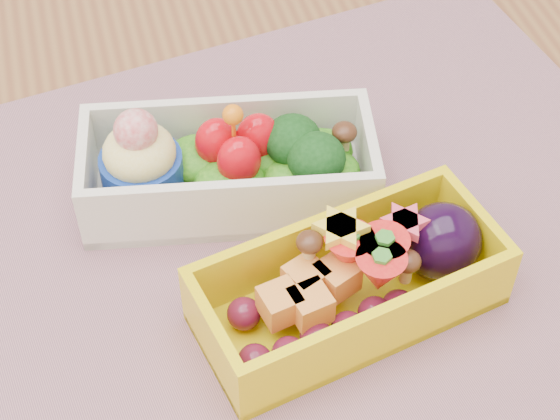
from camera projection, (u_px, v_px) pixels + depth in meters
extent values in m
cube|color=brown|center=(270.00, 279.00, 0.60)|extent=(1.20, 0.80, 0.04)
cube|color=#99696E|center=(271.00, 259.00, 0.59)|extent=(0.61, 0.50, 0.00)
cube|color=silver|center=(229.00, 168.00, 0.60)|extent=(0.20, 0.12, 0.05)
ellipsoid|color=#60AE24|center=(229.00, 175.00, 0.61)|extent=(0.18, 0.10, 0.02)
cylinder|color=#14369A|center=(143.00, 176.00, 0.60)|extent=(0.05, 0.05, 0.03)
sphere|color=red|center=(136.00, 131.00, 0.57)|extent=(0.03, 0.03, 0.03)
ellipsoid|color=red|center=(217.00, 142.00, 0.60)|extent=(0.03, 0.02, 0.04)
ellipsoid|color=red|center=(239.00, 160.00, 0.59)|extent=(0.03, 0.02, 0.04)
ellipsoid|color=red|center=(258.00, 137.00, 0.60)|extent=(0.03, 0.02, 0.04)
sphere|color=orange|center=(233.00, 115.00, 0.57)|extent=(0.01, 0.01, 0.01)
ellipsoid|color=black|center=(293.00, 140.00, 0.60)|extent=(0.04, 0.04, 0.03)
ellipsoid|color=black|center=(316.00, 158.00, 0.59)|extent=(0.04, 0.04, 0.03)
ellipsoid|color=#3F2111|center=(344.00, 132.00, 0.60)|extent=(0.02, 0.02, 0.01)
cube|color=yellow|center=(349.00, 286.00, 0.54)|extent=(0.19, 0.11, 0.05)
ellipsoid|color=#591028|center=(297.00, 324.00, 0.53)|extent=(0.10, 0.07, 0.02)
cube|color=orange|center=(307.00, 291.00, 0.53)|extent=(0.05, 0.05, 0.02)
cone|color=red|center=(348.00, 253.00, 0.54)|extent=(0.04, 0.04, 0.03)
cone|color=red|center=(383.00, 256.00, 0.53)|extent=(0.04, 0.04, 0.03)
cone|color=red|center=(380.00, 274.00, 0.53)|extent=(0.04, 0.04, 0.03)
cylinder|color=yellow|center=(341.00, 228.00, 0.53)|extent=(0.03, 0.03, 0.01)
cylinder|color=#E53F5B|center=(405.00, 223.00, 0.54)|extent=(0.03, 0.03, 0.01)
ellipsoid|color=#3F2111|center=(309.00, 261.00, 0.54)|extent=(0.02, 0.02, 0.01)
ellipsoid|color=#3F2111|center=(406.00, 270.00, 0.53)|extent=(0.02, 0.02, 0.01)
ellipsoid|color=black|center=(442.00, 242.00, 0.55)|extent=(0.05, 0.05, 0.05)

